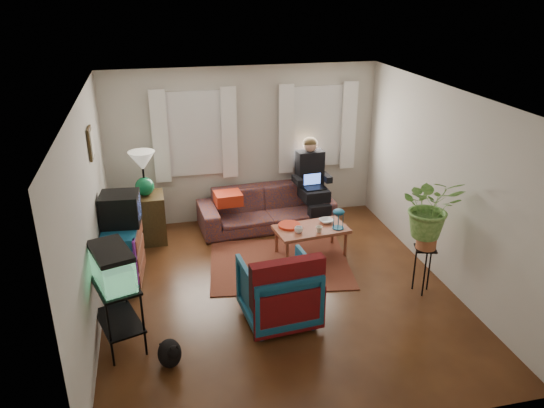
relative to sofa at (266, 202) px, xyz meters
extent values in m
cube|color=#4F2B14|center=(-0.28, -2.05, -0.43)|extent=(4.50, 5.00, 0.01)
cube|color=white|center=(-0.28, -2.05, 2.17)|extent=(4.50, 5.00, 0.01)
cube|color=silver|center=(-0.28, 0.45, 0.87)|extent=(4.50, 0.01, 2.60)
cube|color=silver|center=(-0.28, -4.55, 0.87)|extent=(4.50, 0.01, 2.60)
cube|color=silver|center=(-2.53, -2.05, 0.87)|extent=(0.01, 5.00, 2.60)
cube|color=silver|center=(1.97, -2.05, 0.87)|extent=(0.01, 5.00, 2.60)
cube|color=white|center=(-1.08, 0.43, 1.12)|extent=(1.08, 0.04, 1.38)
cube|color=white|center=(0.97, 0.43, 1.12)|extent=(1.08, 0.04, 1.38)
cube|color=white|center=(-1.08, 0.35, 1.12)|extent=(1.36, 0.06, 1.50)
cube|color=white|center=(0.97, 0.35, 1.12)|extent=(1.36, 0.06, 1.50)
cube|color=#3D2616|center=(-2.49, -1.20, 1.52)|extent=(0.04, 0.32, 0.40)
cube|color=brown|center=(-0.09, -1.35, -0.43)|extent=(2.20, 1.86, 0.01)
imported|color=brown|center=(0.00, 0.00, 0.00)|extent=(2.26, 1.01, 0.87)
cube|color=#422418|center=(-1.93, -0.12, -0.04)|extent=(0.54, 0.54, 0.78)
cube|color=#136974|center=(-2.27, -1.28, -0.03)|extent=(0.53, 0.94, 0.81)
cube|color=black|center=(-2.24, -1.19, 0.59)|extent=(0.53, 0.49, 0.43)
cube|color=black|center=(-2.28, -2.74, -0.03)|extent=(0.61, 0.81, 0.81)
cube|color=#7FD899|center=(-2.28, -2.74, 0.59)|extent=(0.55, 0.74, 0.42)
ellipsoid|color=black|center=(-1.76, -3.20, -0.27)|extent=(0.36, 0.45, 0.33)
imported|color=#116167|center=(-0.43, -2.64, 0.00)|extent=(0.91, 0.86, 0.86)
cube|color=#9E0A0A|center=(-0.40, -2.97, 0.18)|extent=(0.88, 0.28, 0.71)
cube|color=brown|center=(0.44, -1.14, -0.21)|extent=(1.13, 0.70, 0.44)
imported|color=white|center=(0.21, -1.27, 0.06)|extent=(0.13, 0.13, 0.10)
imported|color=beige|center=(0.50, -1.31, 0.05)|extent=(0.11, 0.11, 0.09)
imported|color=white|center=(0.71, -1.01, 0.03)|extent=(0.23, 0.23, 0.05)
cylinder|color=#B21414|center=(0.13, -1.03, 0.03)|extent=(0.37, 0.37, 0.04)
cube|color=black|center=(1.56, -2.47, -0.11)|extent=(0.34, 0.34, 0.65)
imported|color=#599947|center=(1.56, -2.47, 0.67)|extent=(0.90, 0.83, 0.83)
camera|label=1|loc=(-1.72, -7.94, 3.38)|focal=35.00mm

